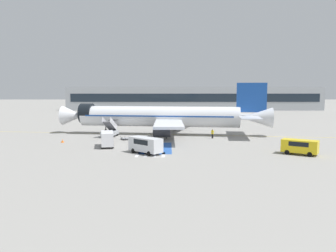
% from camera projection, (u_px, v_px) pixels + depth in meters
% --- Properties ---
extents(ground_plane, '(600.00, 600.00, 0.00)m').
position_uv_depth(ground_plane, '(155.00, 135.00, 65.33)').
color(ground_plane, gray).
extents(apron_leadline_yellow, '(75.27, 10.71, 0.01)m').
position_uv_depth(apron_leadline_yellow, '(158.00, 134.00, 66.27)').
color(apron_leadline_yellow, gold).
rests_on(apron_leadline_yellow, ground_plane).
extents(apron_stand_patch_blue, '(4.76, 10.40, 0.01)m').
position_uv_depth(apron_stand_patch_blue, '(155.00, 148.00, 50.40)').
color(apron_stand_patch_blue, '#2856A8').
rests_on(apron_stand_patch_blue, ground_plane).
extents(apron_walkway_bar_0, '(0.44, 3.60, 0.01)m').
position_uv_depth(apron_walkway_bar_0, '(137.00, 155.00, 44.98)').
color(apron_walkway_bar_0, silver).
rests_on(apron_walkway_bar_0, ground_plane).
extents(apron_walkway_bar_1, '(0.44, 3.60, 0.01)m').
position_uv_depth(apron_walkway_bar_1, '(145.00, 155.00, 44.98)').
color(apron_walkway_bar_1, silver).
rests_on(apron_walkway_bar_1, ground_plane).
extents(apron_walkway_bar_2, '(0.44, 3.60, 0.01)m').
position_uv_depth(apron_walkway_bar_2, '(154.00, 155.00, 44.98)').
color(apron_walkway_bar_2, silver).
rests_on(apron_walkway_bar_2, ground_plane).
extents(apron_walkway_bar_3, '(0.44, 3.60, 0.01)m').
position_uv_depth(apron_walkway_bar_3, '(163.00, 155.00, 44.98)').
color(apron_walkway_bar_3, silver).
rests_on(apron_walkway_bar_3, ground_plane).
extents(airliner, '(42.70, 31.77, 10.33)m').
position_uv_depth(airliner, '(161.00, 117.00, 65.82)').
color(airliner, silver).
rests_on(airliner, ground_plane).
extents(boarding_stairs_forward, '(2.84, 5.45, 3.93)m').
position_uv_depth(boarding_stairs_forward, '(109.00, 132.00, 62.84)').
color(boarding_stairs_forward, '#ADB2BA').
rests_on(boarding_stairs_forward, ground_plane).
extents(fuel_tanker, '(3.34, 9.95, 3.22)m').
position_uv_depth(fuel_tanker, '(195.00, 118.00, 87.64)').
color(fuel_tanker, '#38383D').
rests_on(fuel_tanker, ground_plane).
extents(service_van_0, '(2.70, 5.06, 2.35)m').
position_uv_depth(service_van_0, '(106.00, 138.00, 51.22)').
color(service_van_0, silver).
rests_on(service_van_0, ground_plane).
extents(service_van_1, '(5.06, 4.88, 2.25)m').
position_uv_depth(service_van_1, '(145.00, 144.00, 45.71)').
color(service_van_1, silver).
rests_on(service_van_1, ground_plane).
extents(service_van_2, '(4.98, 4.13, 2.05)m').
position_uv_depth(service_van_2, '(299.00, 146.00, 44.98)').
color(service_van_2, yellow).
rests_on(service_van_2, ground_plane).
extents(baggage_cart, '(2.98, 2.76, 0.87)m').
position_uv_depth(baggage_cart, '(128.00, 138.00, 59.34)').
color(baggage_cart, gray).
rests_on(baggage_cart, ground_plane).
extents(ground_crew_0, '(0.48, 0.44, 1.70)m').
position_uv_depth(ground_crew_0, '(212.00, 133.00, 60.61)').
color(ground_crew_0, black).
rests_on(ground_crew_0, ground_plane).
extents(ground_crew_1, '(0.44, 0.48, 1.70)m').
position_uv_depth(ground_crew_1, '(165.00, 133.00, 60.13)').
color(ground_crew_1, black).
rests_on(ground_crew_1, ground_plane).
extents(traffic_cone_0, '(0.52, 0.52, 0.58)m').
position_uv_depth(traffic_cone_0, '(62.00, 141.00, 55.69)').
color(traffic_cone_0, orange).
rests_on(traffic_cone_0, ground_plane).
extents(traffic_cone_1, '(0.55, 0.55, 0.61)m').
position_uv_depth(traffic_cone_1, '(159.00, 135.00, 62.99)').
color(traffic_cone_1, orange).
rests_on(traffic_cone_1, ground_plane).
extents(terminal_building, '(118.35, 12.10, 10.67)m').
position_uv_depth(terminal_building, '(193.00, 99.00, 154.91)').
color(terminal_building, '#9EA3A8').
rests_on(terminal_building, ground_plane).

